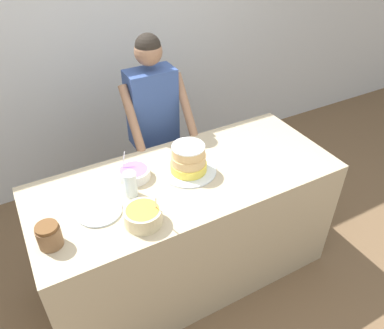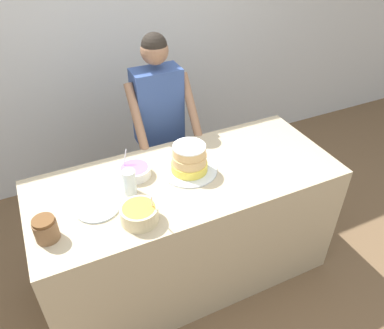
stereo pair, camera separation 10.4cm
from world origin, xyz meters
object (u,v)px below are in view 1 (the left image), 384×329
object	(u,v)px
cake	(188,160)
frosting_bowl_orange	(143,215)
ceramic_plate	(99,211)
stoneware_jar	(49,236)
person_baker	(153,118)
frosting_bowl_purple	(134,173)
drinking_glass	(131,184)

from	to	relation	value
cake	frosting_bowl_orange	bearing A→B (deg)	-146.32
ceramic_plate	stoneware_jar	distance (m)	0.30
person_baker	frosting_bowl_purple	bearing A→B (deg)	-124.87
person_baker	frosting_bowl_purple	xyz separation A→B (m)	(-0.35, -0.51, -0.03)
cake	stoneware_jar	size ratio (longest dim) A/B	2.69
person_baker	frosting_bowl_purple	distance (m)	0.62
stoneware_jar	ceramic_plate	bearing A→B (deg)	21.92
person_baker	ceramic_plate	distance (m)	0.94
stoneware_jar	frosting_bowl_orange	bearing A→B (deg)	-9.55
frosting_bowl_purple	ceramic_plate	distance (m)	0.34
cake	drinking_glass	size ratio (longest dim) A/B	2.25
person_baker	frosting_bowl_purple	world-z (taller)	person_baker
stoneware_jar	person_baker	bearing A→B (deg)	41.78
cake	drinking_glass	xyz separation A→B (m)	(-0.39, -0.04, -0.01)
drinking_glass	frosting_bowl_orange	bearing A→B (deg)	-96.03
drinking_glass	person_baker	bearing A→B (deg)	56.73
cake	drinking_glass	bearing A→B (deg)	-173.98
frosting_bowl_orange	drinking_glass	size ratio (longest dim) A/B	1.31
cake	frosting_bowl_purple	bearing A→B (deg)	161.91
frosting_bowl_purple	drinking_glass	bearing A→B (deg)	-117.15
frosting_bowl_orange	frosting_bowl_purple	xyz separation A→B (m)	(0.10, 0.38, -0.02)
cake	frosting_bowl_purple	world-z (taller)	cake
frosting_bowl_purple	drinking_glass	world-z (taller)	same
cake	stoneware_jar	xyz separation A→B (m)	(-0.87, -0.20, -0.02)
person_baker	drinking_glass	bearing A→B (deg)	-123.27
frosting_bowl_orange	stoneware_jar	distance (m)	0.46
frosting_bowl_purple	cake	bearing A→B (deg)	-18.09
person_baker	drinking_glass	size ratio (longest dim) A/B	10.18
person_baker	cake	distance (m)	0.61
frosting_bowl_purple	stoneware_jar	size ratio (longest dim) A/B	1.52
drinking_glass	frosting_bowl_purple	bearing A→B (deg)	62.85
frosting_bowl_purple	drinking_glass	size ratio (longest dim) A/B	1.27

